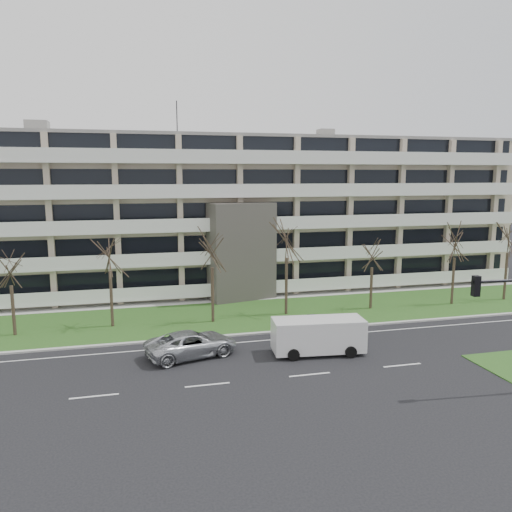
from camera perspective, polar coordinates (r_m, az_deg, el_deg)
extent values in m
plane|color=black|center=(30.02, 6.15, -13.33)|extent=(160.00, 160.00, 0.00)
cube|color=#24551C|center=(41.78, -0.01, -6.68)|extent=(90.00, 10.00, 0.06)
cube|color=#B2B2AD|center=(37.15, 1.87, -8.69)|extent=(90.00, 0.35, 0.12)
cube|color=#B2B2AD|center=(46.95, -1.63, -4.88)|extent=(90.00, 2.00, 0.08)
cube|color=white|center=(35.80, 2.54, -9.49)|extent=(90.00, 0.12, 0.01)
cube|color=#C2AE97|center=(52.54, -3.30, 4.87)|extent=(60.00, 12.00, 15.00)
cube|color=gray|center=(52.52, -3.38, 13.23)|extent=(60.50, 12.50, 0.30)
cube|color=#4C4742|center=(46.06, -1.65, 0.51)|extent=(6.39, 3.69, 9.00)
cube|color=black|center=(46.32, -1.59, -2.58)|extent=(4.92, 1.19, 3.50)
cube|color=gray|center=(52.34, -23.72, 13.32)|extent=(2.00, 2.00, 1.20)
cylinder|color=black|center=(51.99, -9.02, 15.22)|extent=(0.10, 0.10, 3.50)
cube|color=black|center=(47.43, -1.89, -2.18)|extent=(58.00, 0.10, 1.80)
cube|color=white|center=(47.10, -1.71, -4.13)|extent=(58.00, 1.40, 0.22)
cube|color=white|center=(46.35, -1.54, -3.59)|extent=(58.00, 0.08, 1.00)
cube|color=black|center=(46.93, -1.91, 1.41)|extent=(58.00, 0.10, 1.80)
cube|color=white|center=(46.50, -1.73, -0.53)|extent=(58.00, 1.40, 0.22)
cube|color=white|center=(45.77, -1.56, 0.07)|extent=(58.00, 0.08, 1.00)
cube|color=black|center=(46.61, -1.93, 5.07)|extent=(58.00, 0.10, 1.80)
cube|color=white|center=(46.08, -1.75, 3.15)|extent=(58.00, 1.40, 0.22)
cube|color=white|center=(45.39, -1.58, 3.82)|extent=(58.00, 0.08, 1.00)
cube|color=black|center=(46.49, -1.95, 8.76)|extent=(58.00, 0.10, 1.80)
cube|color=white|center=(45.86, -1.76, 6.88)|extent=(58.00, 1.40, 0.22)
cube|color=white|center=(45.21, -1.59, 7.60)|extent=(58.00, 0.08, 1.00)
cube|color=black|center=(46.56, -1.97, 12.45)|extent=(58.00, 0.10, 1.80)
cube|color=white|center=(45.83, -1.78, 10.63)|extent=(58.00, 1.40, 0.22)
cube|color=white|center=(45.22, -1.61, 11.41)|extent=(58.00, 0.08, 1.00)
imported|color=#BABCC2|center=(32.66, -7.36, -9.92)|extent=(6.37, 4.13, 1.63)
imported|color=#7EAFDA|center=(36.01, 7.32, -8.14)|extent=(4.80, 1.82, 1.56)
cube|color=white|center=(33.00, 7.12, -8.91)|extent=(6.09, 2.79, 2.08)
cube|color=black|center=(32.82, 7.14, -7.91)|extent=(5.64, 2.58, 0.76)
cube|color=white|center=(33.86, 11.72, -8.85)|extent=(0.60, 2.10, 1.31)
cylinder|color=black|center=(31.87, 4.31, -11.20)|extent=(0.79, 0.35, 0.76)
cylinder|color=black|center=(33.88, 3.52, -9.93)|extent=(0.79, 0.35, 0.76)
cylinder|color=black|center=(32.82, 10.78, -10.72)|extent=(0.79, 0.35, 0.76)
cylinder|color=black|center=(34.78, 9.61, -9.53)|extent=(0.79, 0.35, 0.76)
cube|color=black|center=(27.70, 23.84, -3.15)|extent=(0.37, 0.37, 1.06)
sphere|color=red|center=(27.63, 23.88, -2.47)|extent=(0.21, 0.21, 0.21)
sphere|color=orange|center=(27.70, 23.84, -3.15)|extent=(0.21, 0.21, 0.21)
sphere|color=green|center=(27.77, 23.79, -3.84)|extent=(0.21, 0.21, 0.21)
cylinder|color=#382B21|center=(40.06, -26.00, -5.65)|extent=(0.24, 0.24, 3.70)
cylinder|color=#382B21|center=(39.56, -16.19, -4.81)|extent=(0.24, 0.24, 4.28)
cylinder|color=#382B21|center=(39.32, -4.98, -4.47)|extent=(0.24, 0.24, 4.40)
cylinder|color=#382B21|center=(41.35, 3.48, -3.49)|extent=(0.24, 0.24, 4.78)
cylinder|color=#382B21|center=(44.28, 13.02, -3.61)|extent=(0.24, 0.24, 3.65)
cylinder|color=#382B21|center=(47.90, 21.58, -2.70)|extent=(0.24, 0.24, 4.24)
cylinder|color=#382B21|center=(51.57, 26.62, -2.11)|extent=(0.24, 0.24, 4.43)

